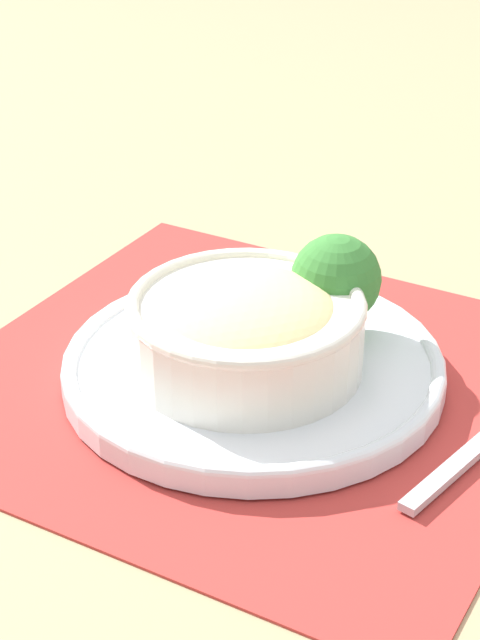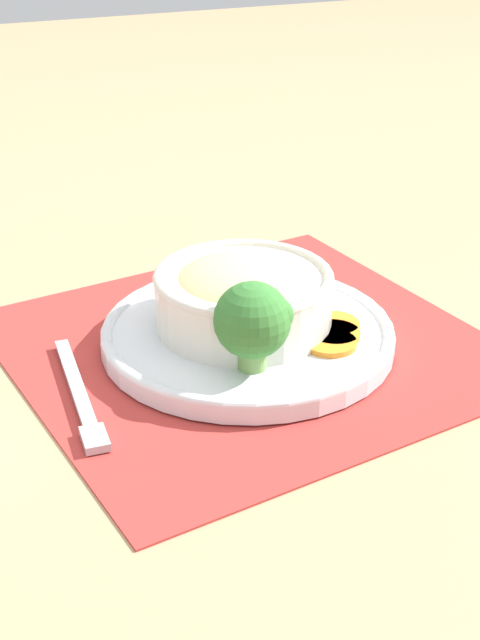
{
  "view_description": "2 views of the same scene",
  "coord_description": "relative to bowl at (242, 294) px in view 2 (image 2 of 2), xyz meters",
  "views": [
    {
      "loc": [
        0.38,
        -0.54,
        0.43
      ],
      "look_at": [
        -0.02,
        0.0,
        0.05
      ],
      "focal_mm": 60.0,
      "sensor_mm": 36.0,
      "label": 1
    },
    {
      "loc": [
        0.32,
        0.67,
        0.41
      ],
      "look_at": [
        0.01,
        0.01,
        0.04
      ],
      "focal_mm": 50.0,
      "sensor_mm": 36.0,
      "label": 2
    }
  ],
  "objects": [
    {
      "name": "placemat",
      "position": [
        -0.0,
        0.01,
        -0.05
      ],
      "size": [
        0.47,
        0.45,
        0.0
      ],
      "color": "#B2332D",
      "rests_on": "ground_plane"
    },
    {
      "name": "broccoli_floret",
      "position": [
        0.03,
        0.08,
        0.01
      ],
      "size": [
        0.07,
        0.07,
        0.08
      ],
      "color": "#759E51",
      "rests_on": "plate"
    },
    {
      "name": "fork",
      "position": [
        0.17,
        0.05,
        -0.05
      ],
      "size": [
        0.03,
        0.18,
        0.01
      ],
      "rotation": [
        0.0,
        0.0,
        -0.1
      ],
      "color": "#B7B7BC",
      "rests_on": "placemat"
    },
    {
      "name": "carrot_slice_near",
      "position": [
        -0.06,
        0.07,
        -0.03
      ],
      "size": [
        0.05,
        0.05,
        0.01
      ],
      "color": "orange",
      "rests_on": "plate"
    },
    {
      "name": "plate",
      "position": [
        -0.0,
        0.01,
        -0.04
      ],
      "size": [
        0.28,
        0.28,
        0.02
      ],
      "color": "silver",
      "rests_on": "placemat"
    },
    {
      "name": "bowl",
      "position": [
        0.0,
        0.0,
        0.0
      ],
      "size": [
        0.17,
        0.17,
        0.07
      ],
      "color": "silver",
      "rests_on": "plate"
    },
    {
      "name": "carrot_slice_middle",
      "position": [
        -0.07,
        0.06,
        -0.03
      ],
      "size": [
        0.05,
        0.05,
        0.01
      ],
      "color": "orange",
      "rests_on": "plate"
    },
    {
      "name": "carrot_slice_far",
      "position": [
        -0.08,
        0.04,
        -0.03
      ],
      "size": [
        0.05,
        0.05,
        0.01
      ],
      "color": "orange",
      "rests_on": "plate"
    },
    {
      "name": "ground_plane",
      "position": [
        -0.0,
        0.01,
        -0.05
      ],
      "size": [
        4.0,
        4.0,
        0.0
      ],
      "primitive_type": "plane",
      "color": "tan"
    }
  ]
}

